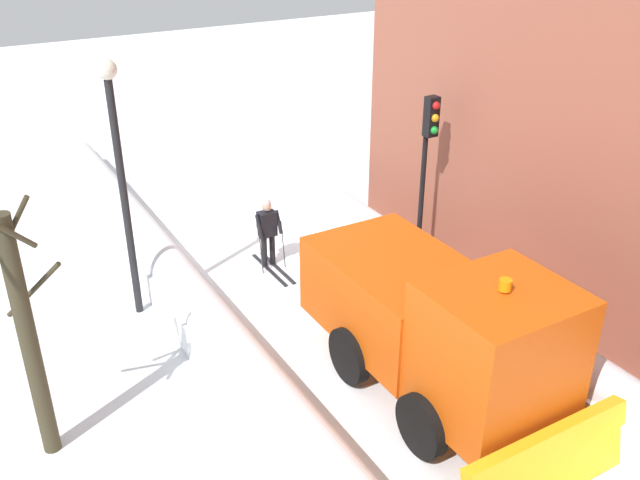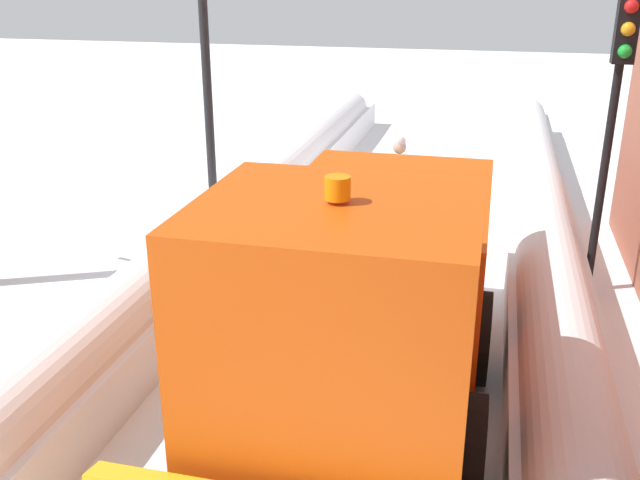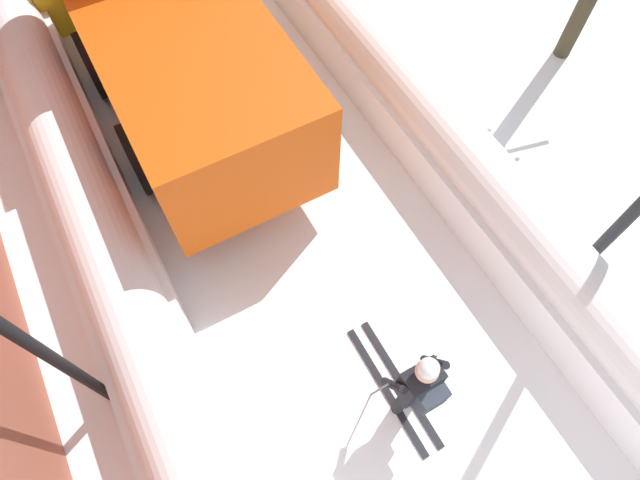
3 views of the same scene
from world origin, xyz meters
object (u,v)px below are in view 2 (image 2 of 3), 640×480
skier (398,180)px  traffic_light_pole (617,91)px  plow_truck (366,296)px  street_lamp (204,35)px

skier → traffic_light_pole: bearing=148.3°
skier → traffic_light_pole: (-3.16, 1.96, 2.01)m
skier → plow_truck: bearing=94.6°
plow_truck → street_lamp: street_lamp is taller
plow_truck → skier: 5.95m
skier → traffic_light_pole: 4.23m
plow_truck → street_lamp: size_ratio=1.08×
skier → street_lamp: size_ratio=0.33×
skier → traffic_light_pole: size_ratio=0.42×
traffic_light_pole → plow_truck: bearing=55.8°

